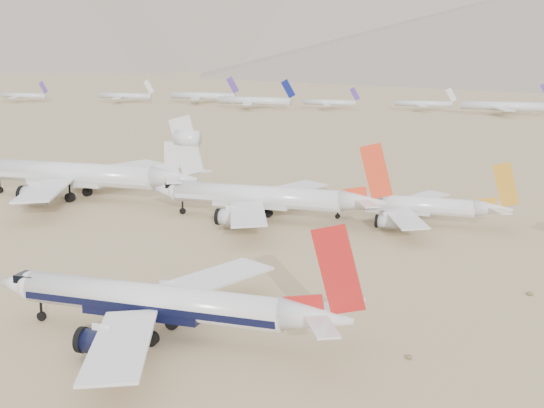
# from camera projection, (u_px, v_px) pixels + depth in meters

# --- Properties ---
(ground) EXTENTS (7000.00, 7000.00, 0.00)m
(ground) POSITION_uv_depth(u_px,v_px,m) (216.00, 338.00, 97.23)
(ground) COLOR #907553
(ground) RESTS_ON ground
(main_airliner) EXTENTS (47.97, 46.85, 16.93)m
(main_airliner) POSITION_uv_depth(u_px,v_px,m) (166.00, 303.00, 96.51)
(main_airliner) COLOR silver
(main_airliner) RESTS_ON ground
(row2_gold_tail) EXTENTS (39.72, 38.85, 14.14)m
(row2_gold_tail) POSITION_uv_depth(u_px,v_px,m) (411.00, 206.00, 157.45)
(row2_gold_tail) COLOR silver
(row2_gold_tail) RESTS_ON ground
(row2_orange_tail) EXTENTS (49.85, 48.77, 17.78)m
(row2_orange_tail) POSITION_uv_depth(u_px,v_px,m) (266.00, 198.00, 160.28)
(row2_orange_tail) COLOR silver
(row2_orange_tail) RESTS_ON ground
(row2_white_trijet) EXTENTS (60.20, 58.83, 21.33)m
(row2_white_trijet) POSITION_uv_depth(u_px,v_px,m) (83.00, 174.00, 181.72)
(row2_white_trijet) COLOR silver
(row2_white_trijet) RESTS_ON ground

